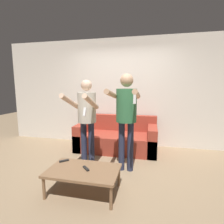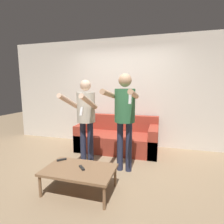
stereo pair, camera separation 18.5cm
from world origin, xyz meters
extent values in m
plane|color=#937A5B|center=(0.00, 0.00, 0.00)|extent=(14.00, 14.00, 0.00)
cube|color=silver|center=(0.00, 1.57, 1.35)|extent=(6.40, 0.06, 2.70)
cube|color=#9E3828|center=(-0.06, 1.06, 0.20)|extent=(1.86, 0.89, 0.40)
cube|color=#9E3828|center=(-0.06, 1.42, 0.59)|extent=(1.86, 0.16, 0.40)
cube|color=#9E3828|center=(-0.89, 1.06, 0.31)|extent=(0.20, 0.89, 0.61)
cube|color=#9E3828|center=(0.77, 1.06, 0.31)|extent=(0.20, 0.89, 0.61)
cylinder|color=#282D47|center=(-0.50, 0.10, 0.43)|extent=(0.11, 0.11, 0.86)
cylinder|color=#282D47|center=(-0.35, 0.10, 0.43)|extent=(0.11, 0.11, 0.86)
cylinder|color=beige|center=(-0.43, 0.10, 1.13)|extent=(0.33, 0.33, 0.55)
sphere|color=beige|center=(-0.43, 0.10, 1.53)|extent=(0.20, 0.20, 0.20)
cylinder|color=beige|center=(-0.61, -0.19, 1.26)|extent=(0.08, 0.61, 0.31)
cylinder|color=beige|center=(-0.24, -0.19, 1.26)|extent=(0.08, 0.61, 0.31)
cube|color=white|center=(-0.24, -0.48, 1.14)|extent=(0.04, 0.07, 0.13)
cylinder|color=#282D47|center=(0.22, 0.10, 0.45)|extent=(0.11, 0.11, 0.90)
cylinder|color=#282D47|center=(0.38, 0.10, 0.45)|extent=(0.11, 0.11, 0.90)
cylinder|color=#337047|center=(0.30, 0.10, 1.18)|extent=(0.35, 0.35, 0.57)
sphere|color=tan|center=(0.30, 0.10, 1.61)|extent=(0.23, 0.23, 0.23)
cylinder|color=tan|center=(0.10, -0.21, 1.39)|extent=(0.08, 0.64, 0.18)
cylinder|color=tan|center=(0.50, -0.21, 1.39)|extent=(0.08, 0.64, 0.18)
cube|color=white|center=(0.50, -0.53, 1.34)|extent=(0.04, 0.05, 0.13)
cube|color=#846042|center=(-0.19, -0.70, 0.33)|extent=(1.01, 0.62, 0.04)
cylinder|color=#846042|center=(-0.65, -0.97, 0.16)|extent=(0.04, 0.04, 0.31)
cylinder|color=#846042|center=(0.27, -0.97, 0.16)|extent=(0.04, 0.04, 0.31)
cylinder|color=#846042|center=(-0.65, -0.44, 0.16)|extent=(0.04, 0.04, 0.31)
cylinder|color=#846042|center=(0.27, -0.44, 0.16)|extent=(0.04, 0.04, 0.31)
cube|color=black|center=(-0.15, -0.69, 0.36)|extent=(0.13, 0.13, 0.02)
cube|color=black|center=(-0.58, -0.53, 0.36)|extent=(0.13, 0.13, 0.02)
camera|label=1|loc=(0.71, -2.88, 1.52)|focal=28.00mm
camera|label=2|loc=(0.89, -2.84, 1.52)|focal=28.00mm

